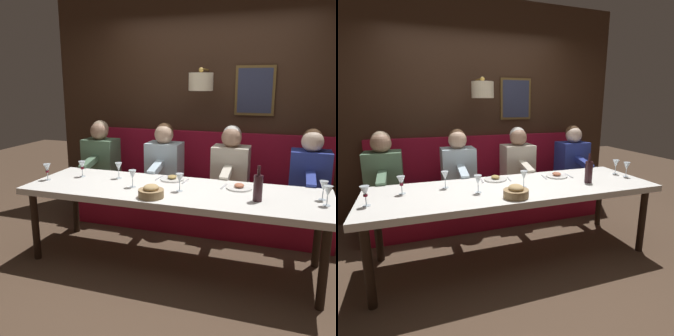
{
  "view_description": "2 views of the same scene",
  "coord_description": "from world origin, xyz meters",
  "views": [
    {
      "loc": [
        -3.07,
        -0.98,
        1.7
      ],
      "look_at": [
        0.05,
        0.07,
        0.92
      ],
      "focal_mm": 38.94,
      "sensor_mm": 36.0,
      "label": 1
    },
    {
      "loc": [
        -2.41,
        0.93,
        1.52
      ],
      "look_at": [
        0.05,
        0.07,
        0.92
      ],
      "focal_mm": 29.43,
      "sensor_mm": 36.0,
      "label": 2
    }
  ],
  "objects": [
    {
      "name": "wine_glass_4",
      "position": [
        0.18,
        0.64,
        0.86
      ],
      "size": [
        0.07,
        0.07,
        0.16
      ],
      "color": "silver",
      "rests_on": "dining_table"
    },
    {
      "name": "place_setting_1",
      "position": [
        0.29,
        0.11,
        0.75
      ],
      "size": [
        0.24,
        0.32,
        0.05
      ],
      "color": "silver",
      "rests_on": "dining_table"
    },
    {
      "name": "banquette_bench",
      "position": [
        0.89,
        0.0,
        0.23
      ],
      "size": [
        0.52,
        2.99,
        0.45
      ],
      "primitive_type": "cube",
      "color": "maroon",
      "rests_on": "ground_plane"
    },
    {
      "name": "wine_glass_3",
      "position": [
        -0.06,
        -1.3,
        0.86
      ],
      "size": [
        0.07,
        0.07,
        0.16
      ],
      "color": "silver",
      "rests_on": "dining_table"
    },
    {
      "name": "wine_glass_6",
      "position": [
        -0.05,
        -0.07,
        0.86
      ],
      "size": [
        0.07,
        0.07,
        0.16
      ],
      "color": "silver",
      "rests_on": "dining_table"
    },
    {
      "name": "diner_far",
      "position": [
        0.88,
        1.24,
        0.82
      ],
      "size": [
        0.6,
        0.4,
        0.79
      ],
      "color": "#567A5B",
      "rests_on": "banquette_bench"
    },
    {
      "name": "ground_plane",
      "position": [
        0.0,
        0.0,
        0.0
      ],
      "size": [
        12.0,
        12.0,
        0.0
      ],
      "primitive_type": "plane",
      "color": "#4C3828"
    },
    {
      "name": "wine_glass_0",
      "position": [
        0.09,
        -1.28,
        0.86
      ],
      "size": [
        0.07,
        0.07,
        0.16
      ],
      "color": "silver",
      "rests_on": "dining_table"
    },
    {
      "name": "place_setting_0",
      "position": [
        0.19,
        -0.57,
        0.75
      ],
      "size": [
        0.24,
        0.32,
        0.05
      ],
      "color": "white",
      "rests_on": "dining_table"
    },
    {
      "name": "wine_glass_1",
      "position": [
        0.12,
        1.03,
        0.86
      ],
      "size": [
        0.07,
        0.07,
        0.16
      ],
      "color": "silver",
      "rests_on": "dining_table"
    },
    {
      "name": "bread_bowl",
      "position": [
        -0.31,
        0.1,
        0.79
      ],
      "size": [
        0.22,
        0.22,
        0.12
      ],
      "color": "#9E7F56",
      "rests_on": "dining_table"
    },
    {
      "name": "wine_glass_5",
      "position": [
        -0.07,
        0.38,
        0.86
      ],
      "size": [
        0.07,
        0.07,
        0.16
      ],
      "color": "silver",
      "rests_on": "dining_table"
    },
    {
      "name": "diner_middle",
      "position": [
        0.88,
        0.4,
        0.82
      ],
      "size": [
        0.6,
        0.4,
        0.79
      ],
      "color": "silver",
      "rests_on": "banquette_bench"
    },
    {
      "name": "wine_bottle",
      "position": [
        -0.12,
        -0.76,
        0.86
      ],
      "size": [
        0.08,
        0.08,
        0.3
      ],
      "color": "#33191E",
      "rests_on": "dining_table"
    },
    {
      "name": "diner_nearest",
      "position": [
        0.88,
        -1.21,
        0.82
      ],
      "size": [
        0.6,
        0.4,
        0.79
      ],
      "color": "#283893",
      "rests_on": "banquette_bench"
    },
    {
      "name": "wine_glass_2",
      "position": [
        -0.11,
        1.29,
        0.86
      ],
      "size": [
        0.07,
        0.07,
        0.16
      ],
      "color": "silver",
      "rests_on": "dining_table"
    },
    {
      "name": "diner_near",
      "position": [
        0.88,
        -0.38,
        0.82
      ],
      "size": [
        0.6,
        0.4,
        0.79
      ],
      "color": "beige",
      "rests_on": "banquette_bench"
    },
    {
      "name": "dining_table",
      "position": [
        0.0,
        0.0,
        0.68
      ],
      "size": [
        0.9,
        2.79,
        0.74
      ],
      "color": "silver",
      "rests_on": "ground_plane"
    },
    {
      "name": "back_wall_panel",
      "position": [
        1.46,
        -0.0,
        1.36
      ],
      "size": [
        0.59,
        4.19,
        2.9
      ],
      "color": "#382316",
      "rests_on": "ground_plane"
    }
  ]
}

